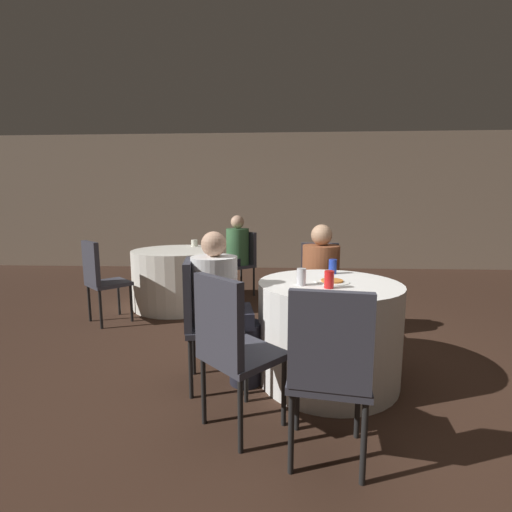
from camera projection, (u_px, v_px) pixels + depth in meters
ground_plane at (320, 380)px, 2.59m from camera, size 16.00×16.00×0.00m
wall_back at (291, 202)px, 7.17m from camera, size 16.00×0.06×2.80m
table_near at (328, 331)px, 2.59m from camera, size 1.06×1.06×0.75m
table_far at (179, 278)px, 4.51m from camera, size 1.19×1.19×0.75m
chair_near_southwest at (231, 340)px, 1.93m from camera, size 0.57×0.57×0.93m
chair_near_north at (320, 280)px, 3.50m from camera, size 0.42×0.43×0.93m
chair_near_south at (329, 363)px, 1.65m from camera, size 0.46×0.46×0.93m
chair_near_west at (202, 312)px, 2.45m from camera, size 0.47×0.46×0.93m
chair_far_northeast at (243, 257)px, 5.06m from camera, size 0.56×0.56×0.93m
chair_far_southwest at (100, 275)px, 3.78m from camera, size 0.57×0.57×0.93m
person_green_jacket at (234, 256)px, 4.96m from camera, size 0.47×0.46×1.18m
person_floral_shirt at (321, 281)px, 3.33m from camera, size 0.37×0.52×1.13m
person_white_shirt at (225, 309)px, 2.47m from camera, size 0.50×0.37×1.13m
pizza_plate_near at (332, 281)px, 2.55m from camera, size 0.25×0.25×0.02m
soda_can_blue at (333, 266)px, 2.86m from camera, size 0.07×0.07×0.12m
soda_can_silver at (301, 277)px, 2.44m from camera, size 0.07×0.07×0.12m
soda_can_red at (329, 279)px, 2.35m from camera, size 0.07×0.07×0.12m
cup_far at (194, 243)px, 4.83m from camera, size 0.09×0.09×0.09m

